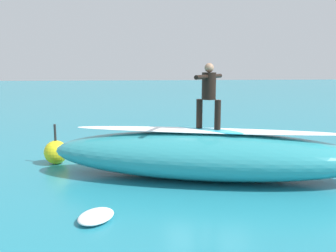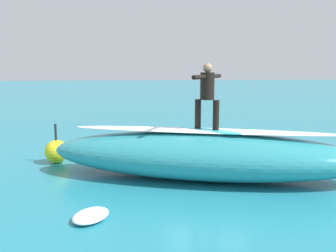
# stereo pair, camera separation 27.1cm
# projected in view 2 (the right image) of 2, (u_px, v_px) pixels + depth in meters

# --- Properties ---
(ground_plane) EXTENTS (120.00, 120.00, 0.00)m
(ground_plane) POSITION_uv_depth(u_px,v_px,m) (206.00, 159.00, 11.89)
(ground_plane) COLOR teal
(wave_crest) EXTENTS (8.46, 4.26, 1.22)m
(wave_crest) POSITION_uv_depth(u_px,v_px,m) (204.00, 156.00, 9.79)
(wave_crest) COLOR teal
(wave_crest) RESTS_ON ground_plane
(wave_foam_lip) EXTENTS (6.90, 2.55, 0.08)m
(wave_foam_lip) POSITION_uv_depth(u_px,v_px,m) (204.00, 131.00, 9.69)
(wave_foam_lip) COLOR white
(wave_foam_lip) RESTS_ON wave_crest
(surfboard_riding) EXTENTS (1.91, 1.53, 0.09)m
(surfboard_riding) POSITION_uv_depth(u_px,v_px,m) (207.00, 131.00, 9.68)
(surfboard_riding) COLOR #33B2D1
(surfboard_riding) RESTS_ON wave_crest
(surfer_riding) EXTENTS (0.97, 1.36, 1.66)m
(surfer_riding) POSITION_uv_depth(u_px,v_px,m) (207.00, 91.00, 9.51)
(surfer_riding) COLOR black
(surfer_riding) RESTS_ON surfboard_riding
(surfboard_paddling) EXTENTS (1.52, 2.06, 0.08)m
(surfboard_paddling) POSITION_uv_depth(u_px,v_px,m) (140.00, 147.00, 13.38)
(surfboard_paddling) COLOR #33B2D1
(surfboard_paddling) RESTS_ON ground_plane
(surfer_paddling) EXTENTS (1.02, 1.51, 0.30)m
(surfer_paddling) POSITION_uv_depth(u_px,v_px,m) (142.00, 142.00, 13.46)
(surfer_paddling) COLOR black
(surfer_paddling) RESTS_ON surfboard_paddling
(buoy_marker) EXTENTS (0.70, 0.70, 1.19)m
(buoy_marker) POSITION_uv_depth(u_px,v_px,m) (57.00, 151.00, 11.38)
(buoy_marker) COLOR yellow
(buoy_marker) RESTS_ON ground_plane
(foam_patch_near) EXTENTS (0.92, 0.79, 0.13)m
(foam_patch_near) POSITION_uv_depth(u_px,v_px,m) (327.00, 165.00, 10.90)
(foam_patch_near) COLOR white
(foam_patch_near) RESTS_ON ground_plane
(foam_patch_mid) EXTENTS (0.76, 0.97, 0.12)m
(foam_patch_mid) POSITION_uv_depth(u_px,v_px,m) (118.00, 144.00, 13.79)
(foam_patch_mid) COLOR white
(foam_patch_mid) RESTS_ON ground_plane
(foam_patch_far) EXTENTS (0.92, 1.04, 0.16)m
(foam_patch_far) POSITION_uv_depth(u_px,v_px,m) (91.00, 216.00, 7.25)
(foam_patch_far) COLOR white
(foam_patch_far) RESTS_ON ground_plane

